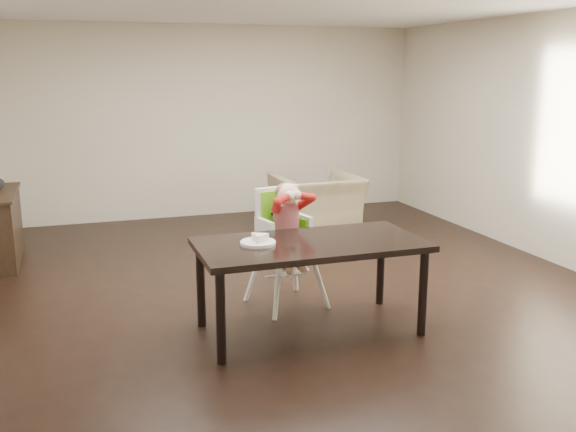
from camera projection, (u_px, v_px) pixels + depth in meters
name	position (u px, v px, depth m)	size (l,w,h in m)	color
ground	(294.00, 289.00, 6.24)	(7.00, 7.00, 0.00)	black
room_walls	(294.00, 95.00, 5.83)	(6.02, 7.02, 2.71)	#BDB49D
dining_table	(310.00, 251.00, 5.10)	(1.80, 0.90, 0.75)	black
high_chair	(285.00, 219.00, 5.67)	(0.55, 0.55, 1.12)	white
plate	(259.00, 241.00, 5.00)	(0.31, 0.31, 0.08)	white
armchair	(317.00, 193.00, 8.53)	(1.09, 0.71, 0.95)	#988861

